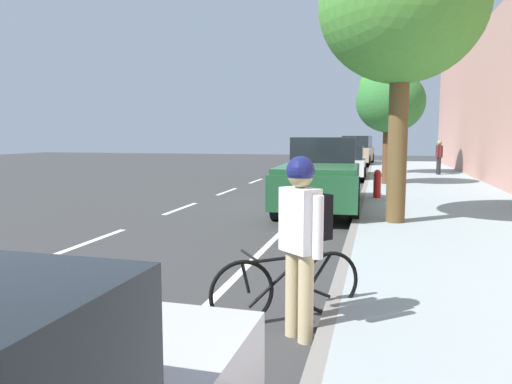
{
  "coord_description": "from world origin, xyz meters",
  "views": [
    {
      "loc": [
        2.01,
        -13.45,
        1.99
      ],
      "look_at": [
        0.68,
        -8.2,
        1.36
      ],
      "focal_mm": 33.84,
      "sensor_mm": 36.0,
      "label": 1
    }
  ],
  "objects_px": {
    "parked_pickup_green_mid": "(321,177)",
    "street_tree_corner": "(389,91)",
    "street_tree_mid_block": "(402,6)",
    "parked_suv_tan_farthest": "(357,150)",
    "cyclist_with_backpack": "(302,228)",
    "fire_hydrant": "(377,184)",
    "street_tree_far_end": "(390,104)",
    "pedestrian_on_phone": "(439,155)",
    "bicycle_at_curb": "(288,286)",
    "parked_sedan_white_far": "(345,163)"
  },
  "relations": [
    {
      "from": "parked_pickup_green_mid",
      "to": "street_tree_far_end",
      "type": "distance_m",
      "value": 7.02
    },
    {
      "from": "bicycle_at_curb",
      "to": "street_tree_corner",
      "type": "xyz_separation_m",
      "value": [
        1.29,
        19.52,
        3.76
      ]
    },
    {
      "from": "fire_hydrant",
      "to": "street_tree_corner",
      "type": "bearing_deg",
      "value": 87.7
    },
    {
      "from": "fire_hydrant",
      "to": "street_tree_mid_block",
      "type": "bearing_deg",
      "value": -84.49
    },
    {
      "from": "fire_hydrant",
      "to": "cyclist_with_backpack",
      "type": "bearing_deg",
      "value": -93.84
    },
    {
      "from": "street_tree_far_end",
      "to": "bicycle_at_curb",
      "type": "bearing_deg",
      "value": -95.18
    },
    {
      "from": "cyclist_with_backpack",
      "to": "pedestrian_on_phone",
      "type": "xyz_separation_m",
      "value": [
        3.49,
        19.86,
        -0.04
      ]
    },
    {
      "from": "fire_hydrant",
      "to": "street_tree_far_end",
      "type": "bearing_deg",
      "value": 84.99
    },
    {
      "from": "parked_sedan_white_far",
      "to": "cyclist_with_backpack",
      "type": "bearing_deg",
      "value": -87.54
    },
    {
      "from": "parked_pickup_green_mid",
      "to": "bicycle_at_curb",
      "type": "xyz_separation_m",
      "value": [
        0.55,
        -7.84,
        -0.52
      ]
    },
    {
      "from": "parked_sedan_white_far",
      "to": "pedestrian_on_phone",
      "type": "height_order",
      "value": "pedestrian_on_phone"
    },
    {
      "from": "parked_sedan_white_far",
      "to": "street_tree_far_end",
      "type": "relative_size",
      "value": 1.03
    },
    {
      "from": "bicycle_at_curb",
      "to": "street_tree_mid_block",
      "type": "xyz_separation_m",
      "value": [
        1.29,
        5.63,
        4.24
      ]
    },
    {
      "from": "parked_pickup_green_mid",
      "to": "street_tree_far_end",
      "type": "bearing_deg",
      "value": 73.88
    },
    {
      "from": "cyclist_with_backpack",
      "to": "parked_suv_tan_farthest",
      "type": "bearing_deg",
      "value": 91.4
    },
    {
      "from": "cyclist_with_backpack",
      "to": "street_tree_corner",
      "type": "relative_size",
      "value": 0.33
    },
    {
      "from": "cyclist_with_backpack",
      "to": "street_tree_far_end",
      "type": "xyz_separation_m",
      "value": [
        1.07,
        14.64,
        2.1
      ]
    },
    {
      "from": "bicycle_at_curb",
      "to": "fire_hydrant",
      "type": "distance_m",
      "value": 9.76
    },
    {
      "from": "parked_suv_tan_farthest",
      "to": "street_tree_far_end",
      "type": "relative_size",
      "value": 1.12
    },
    {
      "from": "bicycle_at_curb",
      "to": "street_tree_corner",
      "type": "relative_size",
      "value": 0.27
    },
    {
      "from": "parked_sedan_white_far",
      "to": "street_tree_far_end",
      "type": "xyz_separation_m",
      "value": [
        1.85,
        -3.42,
        2.45
      ]
    },
    {
      "from": "street_tree_far_end",
      "to": "pedestrian_on_phone",
      "type": "distance_m",
      "value": 6.13
    },
    {
      "from": "bicycle_at_curb",
      "to": "cyclist_with_backpack",
      "type": "xyz_separation_m",
      "value": [
        0.21,
        -0.43,
        0.73
      ]
    },
    {
      "from": "street_tree_mid_block",
      "to": "street_tree_corner",
      "type": "xyz_separation_m",
      "value": [
        0.0,
        13.89,
        -0.48
      ]
    },
    {
      "from": "parked_suv_tan_farthest",
      "to": "pedestrian_on_phone",
      "type": "height_order",
      "value": "parked_suv_tan_farthest"
    },
    {
      "from": "parked_pickup_green_mid",
      "to": "pedestrian_on_phone",
      "type": "height_order",
      "value": "parked_pickup_green_mid"
    },
    {
      "from": "parked_suv_tan_farthest",
      "to": "cyclist_with_backpack",
      "type": "bearing_deg",
      "value": -88.6
    },
    {
      "from": "street_tree_mid_block",
      "to": "parked_pickup_green_mid",
      "type": "bearing_deg",
      "value": 129.84
    },
    {
      "from": "parked_pickup_green_mid",
      "to": "parked_sedan_white_far",
      "type": "xyz_separation_m",
      "value": [
        -0.01,
        9.79,
        -0.15
      ]
    },
    {
      "from": "bicycle_at_curb",
      "to": "pedestrian_on_phone",
      "type": "xyz_separation_m",
      "value": [
        3.7,
        19.43,
        0.69
      ]
    },
    {
      "from": "parked_pickup_green_mid",
      "to": "parked_suv_tan_farthest",
      "type": "distance_m",
      "value": 20.35
    },
    {
      "from": "street_tree_far_end",
      "to": "fire_hydrant",
      "type": "xyz_separation_m",
      "value": [
        -0.39,
        -4.49,
        -2.62
      ]
    },
    {
      "from": "cyclist_with_backpack",
      "to": "parked_pickup_green_mid",
      "type": "bearing_deg",
      "value": 95.29
    },
    {
      "from": "street_tree_corner",
      "to": "pedestrian_on_phone",
      "type": "xyz_separation_m",
      "value": [
        2.41,
        -0.1,
        -3.07
      ]
    },
    {
      "from": "parked_suv_tan_farthest",
      "to": "street_tree_corner",
      "type": "xyz_separation_m",
      "value": [
        1.77,
        -8.67,
        3.11
      ]
    },
    {
      "from": "street_tree_mid_block",
      "to": "fire_hydrant",
      "type": "height_order",
      "value": "street_tree_mid_block"
    },
    {
      "from": "parked_suv_tan_farthest",
      "to": "bicycle_at_curb",
      "type": "distance_m",
      "value": 28.2
    },
    {
      "from": "fire_hydrant",
      "to": "bicycle_at_curb",
      "type": "bearing_deg",
      "value": -95.26
    },
    {
      "from": "bicycle_at_curb",
      "to": "fire_hydrant",
      "type": "bearing_deg",
      "value": 84.74
    },
    {
      "from": "cyclist_with_backpack",
      "to": "fire_hydrant",
      "type": "relative_size",
      "value": 2.14
    },
    {
      "from": "bicycle_at_curb",
      "to": "pedestrian_on_phone",
      "type": "distance_m",
      "value": 19.79
    },
    {
      "from": "parked_sedan_white_far",
      "to": "cyclist_with_backpack",
      "type": "relative_size",
      "value": 2.45
    },
    {
      "from": "parked_suv_tan_farthest",
      "to": "street_tree_mid_block",
      "type": "height_order",
      "value": "street_tree_mid_block"
    },
    {
      "from": "parked_suv_tan_farthest",
      "to": "pedestrian_on_phone",
      "type": "relative_size",
      "value": 2.97
    },
    {
      "from": "street_tree_corner",
      "to": "fire_hydrant",
      "type": "relative_size",
      "value": 6.58
    },
    {
      "from": "parked_sedan_white_far",
      "to": "street_tree_far_end",
      "type": "distance_m",
      "value": 4.6
    },
    {
      "from": "bicycle_at_curb",
      "to": "street_tree_mid_block",
      "type": "height_order",
      "value": "street_tree_mid_block"
    },
    {
      "from": "cyclist_with_backpack",
      "to": "fire_hydrant",
      "type": "distance_m",
      "value": 10.19
    },
    {
      "from": "street_tree_corner",
      "to": "fire_hydrant",
      "type": "xyz_separation_m",
      "value": [
        -0.39,
        -9.81,
        -3.56
      ]
    },
    {
      "from": "parked_pickup_green_mid",
      "to": "street_tree_corner",
      "type": "relative_size",
      "value": 0.97
    }
  ]
}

